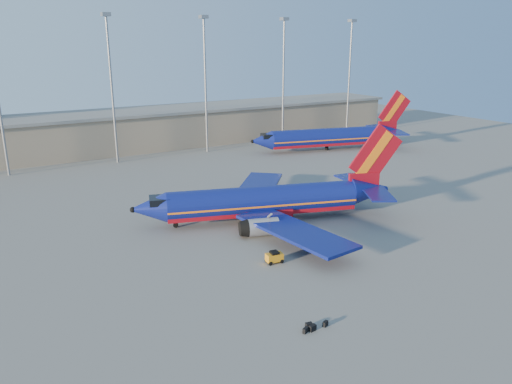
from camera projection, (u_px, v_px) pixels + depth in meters
ground at (254, 228)px, 65.56m from camera, size 220.00×220.00×0.00m
terminal_building at (166, 126)px, 116.92m from camera, size 122.00×16.00×8.50m
light_mast_row at (160, 72)px, 100.76m from camera, size 101.60×1.60×28.65m
aircraft_main at (269, 201)px, 67.62m from camera, size 36.35×34.40×12.69m
aircraft_second at (331, 137)px, 111.53m from camera, size 37.36×17.60×12.89m
baggage_tug at (274, 257)px, 55.02m from camera, size 1.97×1.32×1.33m
luggage_pile at (313, 327)px, 42.40m from camera, size 2.70×1.03×0.54m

